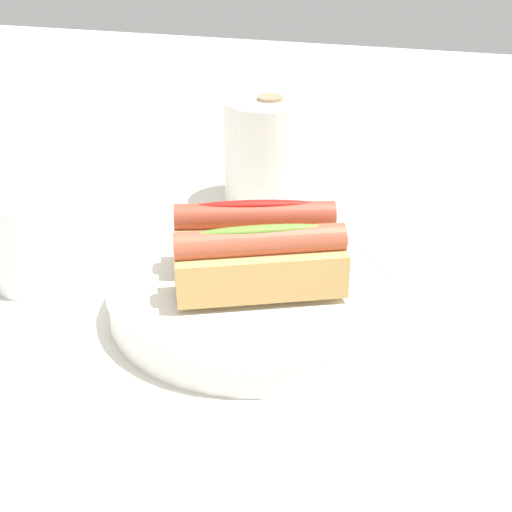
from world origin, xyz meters
The scene contains 6 objects.
ground_plane centered at (0.00, 0.00, 0.00)m, with size 2.40×2.40×0.00m, color silver.
serving_bowl centered at (-0.01, 0.00, 0.02)m, with size 0.27×0.27×0.04m.
hotdog_front centered at (0.00, -0.02, 0.06)m, with size 0.16×0.11×0.06m.
hotdog_back centered at (-0.02, 0.03, 0.06)m, with size 0.16×0.10×0.06m.
water_glass centered at (-0.24, -0.01, 0.04)m, with size 0.07×0.07×0.09m.
paper_towel_roll centered at (-0.07, 0.26, 0.07)m, with size 0.11×0.11×0.13m.
Camera 1 is at (0.16, -0.61, 0.38)m, focal length 54.95 mm.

